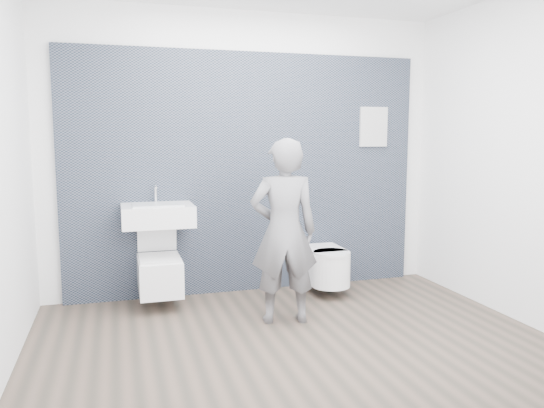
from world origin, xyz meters
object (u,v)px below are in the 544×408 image
object	(u,v)px
toilet_rounded	(326,266)
visitor	(284,231)
washbasin	(158,215)
toilet_square	(160,272)

from	to	relation	value
toilet_rounded	visitor	xyz separation A→B (m)	(-0.66, -0.65, 0.50)
washbasin	visitor	xyz separation A→B (m)	(0.98, -0.74, -0.08)
washbasin	toilet_square	size ratio (longest dim) A/B	0.86
toilet_rounded	toilet_square	bearing A→B (deg)	178.12
toilet_square	visitor	size ratio (longest dim) A/B	0.48
washbasin	toilet_rounded	world-z (taller)	washbasin
washbasin	visitor	bearing A→B (deg)	-36.83
washbasin	toilet_square	bearing A→B (deg)	-90.00
toilet_square	visitor	xyz separation A→B (m)	(0.98, -0.71, 0.46)
toilet_rounded	visitor	world-z (taller)	visitor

